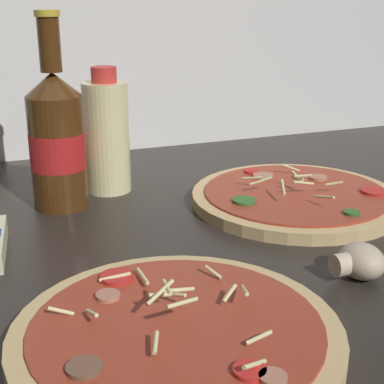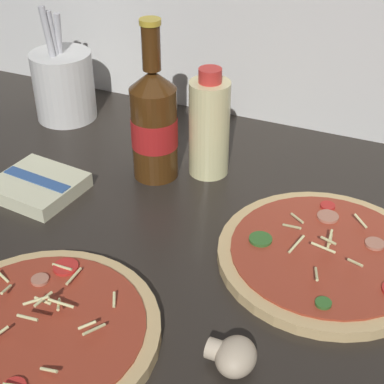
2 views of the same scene
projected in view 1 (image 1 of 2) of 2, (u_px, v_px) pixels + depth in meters
The scene contains 6 objects.
counter_slab at pixel (195, 256), 69.43cm from camera, with size 160.00×90.00×2.50cm.
pizza_near at pixel (177, 336), 49.39cm from camera, with size 28.11×28.11×5.24cm.
pizza_far at pixel (296, 198), 82.25cm from camera, with size 29.01×29.01×4.69cm.
beer_bottle at pixel (57, 139), 78.73cm from camera, with size 7.51×7.51×26.12cm.
oil_bottle at pixel (107, 135), 85.44cm from camera, with size 6.60×6.60×18.28cm.
mushroom_left at pixel (359, 261), 60.94cm from camera, with size 5.60×5.34×3.74cm.
Camera 1 is at (-22.59, -58.92, 31.18)cm, focal length 55.00 mm.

